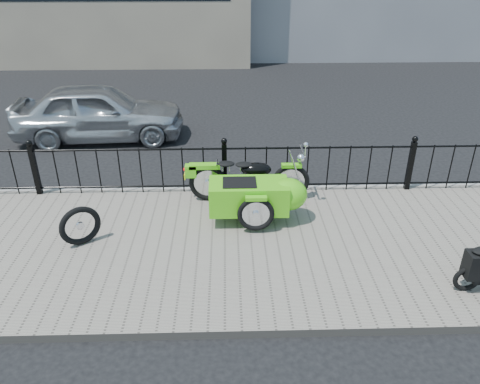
{
  "coord_description": "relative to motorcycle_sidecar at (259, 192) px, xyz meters",
  "views": [
    {
      "loc": [
        0.06,
        -6.63,
        4.24
      ],
      "look_at": [
        0.25,
        -0.1,
        0.82
      ],
      "focal_mm": 35.0,
      "sensor_mm": 36.0,
      "label": 1
    }
  ],
  "objects": [
    {
      "name": "ground",
      "position": [
        -0.58,
        -0.34,
        -0.59
      ],
      "size": [
        120.0,
        120.0,
        0.0
      ],
      "primitive_type": "plane",
      "color": "black",
      "rests_on": "ground"
    },
    {
      "name": "sidewalk",
      "position": [
        -0.58,
        -0.84,
        -0.53
      ],
      "size": [
        30.0,
        3.8,
        0.12
      ],
      "primitive_type": "cube",
      "color": "gray",
      "rests_on": "ground"
    },
    {
      "name": "curb",
      "position": [
        -0.58,
        1.1,
        -0.53
      ],
      "size": [
        30.0,
        0.1,
        0.12
      ],
      "primitive_type": "cube",
      "color": "gray",
      "rests_on": "ground"
    },
    {
      "name": "iron_fence",
      "position": [
        -0.58,
        0.96,
        -0.01
      ],
      "size": [
        14.11,
        0.11,
        1.08
      ],
      "color": "black",
      "rests_on": "sidewalk"
    },
    {
      "name": "motorcycle_sidecar",
      "position": [
        0.0,
        0.0,
        0.0
      ],
      "size": [
        2.28,
        1.48,
        0.98
      ],
      "color": "black",
      "rests_on": "sidewalk"
    },
    {
      "name": "spare_tire",
      "position": [
        -2.8,
        -0.77,
        -0.15
      ],
      "size": [
        0.59,
        0.44,
        0.65
      ],
      "primitive_type": "torus",
      "rotation": [
        1.57,
        0.0,
        0.6
      ],
      "color": "black",
      "rests_on": "sidewalk"
    },
    {
      "name": "sedan_car",
      "position": [
        -3.65,
        4.14,
        0.1
      ],
      "size": [
        4.15,
        1.88,
        1.38
      ],
      "primitive_type": "imported",
      "rotation": [
        0.0,
        0.0,
        1.63
      ],
      "color": "#B4B7BB",
      "rests_on": "ground"
    }
  ]
}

